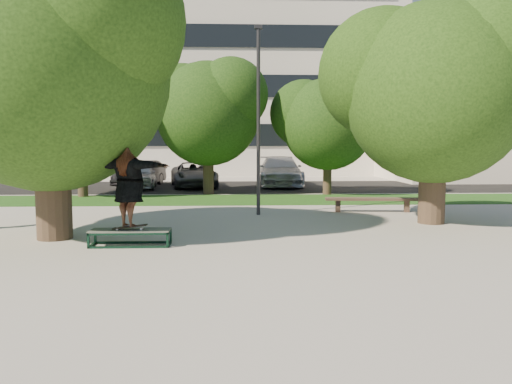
{
  "coord_description": "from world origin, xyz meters",
  "views": [
    {
      "loc": [
        0.22,
        -11.3,
        2.3
      ],
      "look_at": [
        0.73,
        0.6,
        1.17
      ],
      "focal_mm": 35.0,
      "sensor_mm": 36.0,
      "label": 1
    }
  ],
  "objects_px": {
    "car_silver_a": "(140,175)",
    "car_grey": "(194,175)",
    "lamppost": "(258,119)",
    "grind_box": "(131,238)",
    "car_silver_b": "(280,171)",
    "bench": "(372,200)",
    "car_dark": "(140,174)",
    "tree_right": "(432,82)",
    "tree_left": "(46,56)"
  },
  "relations": [
    {
      "from": "tree_left",
      "to": "tree_right",
      "type": "xyz_separation_m",
      "value": [
        10.21,
        1.99,
        -0.33
      ]
    },
    {
      "from": "car_grey",
      "to": "car_silver_b",
      "type": "bearing_deg",
      "value": -2.74
    },
    {
      "from": "tree_right",
      "to": "grind_box",
      "type": "height_order",
      "value": "tree_right"
    },
    {
      "from": "lamppost",
      "to": "car_dark",
      "type": "bearing_deg",
      "value": 117.73
    },
    {
      "from": "car_silver_a",
      "to": "car_dark",
      "type": "bearing_deg",
      "value": 93.93
    },
    {
      "from": "bench",
      "to": "tree_left",
      "type": "bearing_deg",
      "value": -149.85
    },
    {
      "from": "grind_box",
      "to": "car_silver_b",
      "type": "relative_size",
      "value": 0.32
    },
    {
      "from": "grind_box",
      "to": "car_grey",
      "type": "xyz_separation_m",
      "value": [
        0.16,
        15.87,
        0.49
      ]
    },
    {
      "from": "grind_box",
      "to": "car_dark",
      "type": "height_order",
      "value": "car_dark"
    },
    {
      "from": "car_dark",
      "to": "car_silver_a",
      "type": "bearing_deg",
      "value": -68.47
    },
    {
      "from": "tree_left",
      "to": "grind_box",
      "type": "height_order",
      "value": "tree_left"
    },
    {
      "from": "tree_right",
      "to": "grind_box",
      "type": "bearing_deg",
      "value": -159.37
    },
    {
      "from": "grind_box",
      "to": "car_silver_a",
      "type": "xyz_separation_m",
      "value": [
        -2.62,
        15.09,
        0.51
      ]
    },
    {
      "from": "car_silver_a",
      "to": "car_grey",
      "type": "bearing_deg",
      "value": 9.81
    },
    {
      "from": "grind_box",
      "to": "car_grey",
      "type": "height_order",
      "value": "car_grey"
    },
    {
      "from": "car_silver_a",
      "to": "car_dark",
      "type": "relative_size",
      "value": 0.94
    },
    {
      "from": "car_grey",
      "to": "car_silver_b",
      "type": "relative_size",
      "value": 0.87
    },
    {
      "from": "tree_right",
      "to": "bench",
      "type": "height_order",
      "value": "tree_right"
    },
    {
      "from": "car_silver_b",
      "to": "lamppost",
      "type": "bearing_deg",
      "value": -97.98
    },
    {
      "from": "lamppost",
      "to": "car_silver_a",
      "type": "distance_m",
      "value": 11.92
    },
    {
      "from": "lamppost",
      "to": "grind_box",
      "type": "height_order",
      "value": "lamppost"
    },
    {
      "from": "bench",
      "to": "car_grey",
      "type": "xyz_separation_m",
      "value": [
        -6.94,
        10.42,
        0.27
      ]
    },
    {
      "from": "lamppost",
      "to": "car_silver_b",
      "type": "xyz_separation_m",
      "value": [
        1.75,
        11.5,
        -2.33
      ]
    },
    {
      "from": "tree_right",
      "to": "car_silver_b",
      "type": "relative_size",
      "value": 1.15
    },
    {
      "from": "tree_left",
      "to": "tree_right",
      "type": "relative_size",
      "value": 1.09
    },
    {
      "from": "grind_box",
      "to": "car_dark",
      "type": "bearing_deg",
      "value": 99.83
    },
    {
      "from": "lamppost",
      "to": "car_grey",
      "type": "bearing_deg",
      "value": 105.37
    },
    {
      "from": "bench",
      "to": "car_silver_b",
      "type": "xyz_separation_m",
      "value": [
        -2.19,
        11.0,
        0.41
      ]
    },
    {
      "from": "grind_box",
      "to": "car_silver_a",
      "type": "distance_m",
      "value": 15.32
    },
    {
      "from": "car_silver_a",
      "to": "car_grey",
      "type": "distance_m",
      "value": 2.89
    },
    {
      "from": "car_dark",
      "to": "tree_right",
      "type": "bearing_deg",
      "value": -39.01
    },
    {
      "from": "tree_right",
      "to": "car_silver_b",
      "type": "bearing_deg",
      "value": 103.29
    },
    {
      "from": "lamppost",
      "to": "car_dark",
      "type": "relative_size",
      "value": 1.41
    },
    {
      "from": "car_dark",
      "to": "car_grey",
      "type": "bearing_deg",
      "value": 2.19
    },
    {
      "from": "car_dark",
      "to": "car_silver_b",
      "type": "relative_size",
      "value": 0.77
    },
    {
      "from": "grind_box",
      "to": "bench",
      "type": "height_order",
      "value": "bench"
    },
    {
      "from": "tree_right",
      "to": "car_dark",
      "type": "height_order",
      "value": "tree_right"
    },
    {
      "from": "grind_box",
      "to": "car_silver_b",
      "type": "distance_m",
      "value": 17.18
    },
    {
      "from": "tree_right",
      "to": "car_silver_a",
      "type": "relative_size",
      "value": 1.58
    },
    {
      "from": "tree_left",
      "to": "grind_box",
      "type": "relative_size",
      "value": 3.95
    },
    {
      "from": "bench",
      "to": "car_grey",
      "type": "distance_m",
      "value": 12.52
    },
    {
      "from": "car_grey",
      "to": "car_silver_b",
      "type": "distance_m",
      "value": 4.79
    },
    {
      "from": "tree_left",
      "to": "car_silver_b",
      "type": "bearing_deg",
      "value": 65.44
    },
    {
      "from": "bench",
      "to": "car_grey",
      "type": "height_order",
      "value": "car_grey"
    },
    {
      "from": "tree_left",
      "to": "bench",
      "type": "bearing_deg",
      "value": 25.48
    },
    {
      "from": "grind_box",
      "to": "car_grey",
      "type": "relative_size",
      "value": 0.37
    },
    {
      "from": "car_silver_b",
      "to": "bench",
      "type": "bearing_deg",
      "value": -78.06
    },
    {
      "from": "tree_right",
      "to": "car_silver_a",
      "type": "bearing_deg",
      "value": 131.6
    },
    {
      "from": "grind_box",
      "to": "car_silver_a",
      "type": "relative_size",
      "value": 0.44
    },
    {
      "from": "tree_right",
      "to": "car_silver_a",
      "type": "distance_m",
      "value": 16.46
    }
  ]
}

